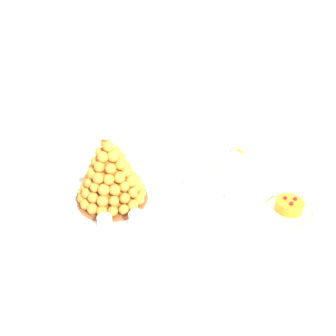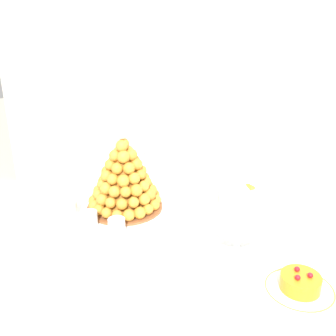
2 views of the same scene
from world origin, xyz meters
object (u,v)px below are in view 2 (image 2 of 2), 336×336
object	(u,v)px
serving_tray	(115,212)
creme_brulee_ramekin	(93,190)
macaron_goblet	(240,209)
fruit_tart_plate	(300,285)
dessert_cup_mid_right	(117,227)
wine_glass	(144,145)
croquembouche	(124,178)
dessert_cup_left	(50,200)
dessert_cup_centre	(90,220)
dessert_cup_right	(138,242)
dessert_cup_mid_left	(69,209)

from	to	relation	value
serving_tray	creme_brulee_ramekin	size ratio (longest dim) A/B	6.46
macaron_goblet	fruit_tart_plate	world-z (taller)	macaron_goblet
dessert_cup_mid_right	wine_glass	world-z (taller)	wine_glass
croquembouche	dessert_cup_left	world-z (taller)	croquembouche
dessert_cup_centre	dessert_cup_right	bearing A→B (deg)	0.27
dessert_cup_mid_left	dessert_cup_centre	size ratio (longest dim) A/B	1.06
dessert_cup_left	fruit_tart_plate	world-z (taller)	dessert_cup_left
creme_brulee_ramekin	fruit_tart_plate	bearing A→B (deg)	-3.78
serving_tray	dessert_cup_left	world-z (taller)	dessert_cup_left
dessert_cup_mid_left	fruit_tart_plate	world-z (taller)	dessert_cup_mid_left
dessert_cup_left	macaron_goblet	bearing A→B (deg)	15.28
wine_glass	croquembouche	bearing A→B (deg)	-60.30
dessert_cup_mid_right	dessert_cup_right	world-z (taller)	dessert_cup_mid_right
serving_tray	creme_brulee_ramekin	distance (m)	0.18
croquembouche	dessert_cup_left	xyz separation A→B (m)	(-0.22, -0.16, -0.09)
dessert_cup_mid_left	macaron_goblet	distance (m)	0.59
croquembouche	creme_brulee_ramekin	world-z (taller)	croquembouche
dessert_cup_mid_left	dessert_cup_centre	bearing A→B (deg)	-2.73
fruit_tart_plate	creme_brulee_ramekin	bearing A→B (deg)	176.22
wine_glass	dessert_cup_left	bearing A→B (deg)	-96.19
dessert_cup_mid_left	dessert_cup_mid_right	xyz separation A→B (m)	(0.22, 0.01, -0.00)
dessert_cup_centre	dessert_cup_mid_right	xyz separation A→B (m)	(0.11, 0.02, 0.00)
croquembouche	creme_brulee_ramekin	xyz separation A→B (m)	(-0.18, 0.01, -0.10)
croquembouche	dessert_cup_centre	bearing A→B (deg)	-89.43
creme_brulee_ramekin	wine_glass	distance (m)	0.31
croquembouche	macaron_goblet	world-z (taller)	croquembouche
dessert_cup_left	fruit_tart_plate	size ratio (longest dim) A/B	0.31
dessert_cup_mid_left	creme_brulee_ramekin	bearing A→B (deg)	111.97
serving_tray	macaron_goblet	distance (m)	0.47
croquembouche	creme_brulee_ramekin	bearing A→B (deg)	177.39
dessert_cup_left	serving_tray	bearing A→B (deg)	27.51
dessert_cup_mid_left	dessert_cup_mid_right	size ratio (longest dim) A/B	1.02
dessert_cup_left	dessert_cup_mid_left	world-z (taller)	same
dessert_cup_centre	serving_tray	bearing A→B (deg)	93.12
fruit_tart_plate	dessert_cup_left	bearing A→B (deg)	-172.65
dessert_cup_centre	croquembouche	bearing A→B (deg)	90.57
dessert_cup_centre	macaron_goblet	bearing A→B (deg)	23.13
dessert_cup_mid_left	macaron_goblet	size ratio (longest dim) A/B	0.25
wine_glass	fruit_tart_plate	bearing A→B (deg)	-22.70
fruit_tart_plate	wine_glass	bearing A→B (deg)	157.30
serving_tray	dessert_cup_mid_left	size ratio (longest dim) A/B	10.19
dessert_cup_centre	wine_glass	bearing A→B (deg)	110.28
dessert_cup_right	fruit_tart_plate	xyz separation A→B (m)	(0.44, 0.12, -0.01)
serving_tray	creme_brulee_ramekin	xyz separation A→B (m)	(-0.17, 0.06, 0.02)
macaron_goblet	serving_tray	bearing A→B (deg)	-171.28
dessert_cup_centre	fruit_tart_plate	world-z (taller)	dessert_cup_centre
serving_tray	fruit_tart_plate	distance (m)	0.66
croquembouche	macaron_goblet	xyz separation A→B (m)	(0.44, 0.02, 0.01)
creme_brulee_ramekin	macaron_goblet	xyz separation A→B (m)	(0.62, 0.01, 0.11)
dessert_cup_mid_left	fruit_tart_plate	distance (m)	0.77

